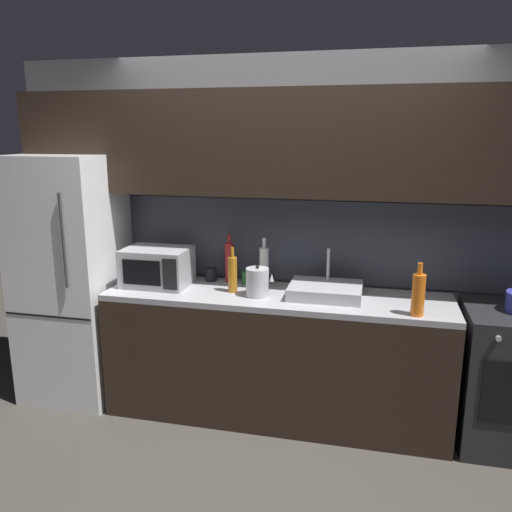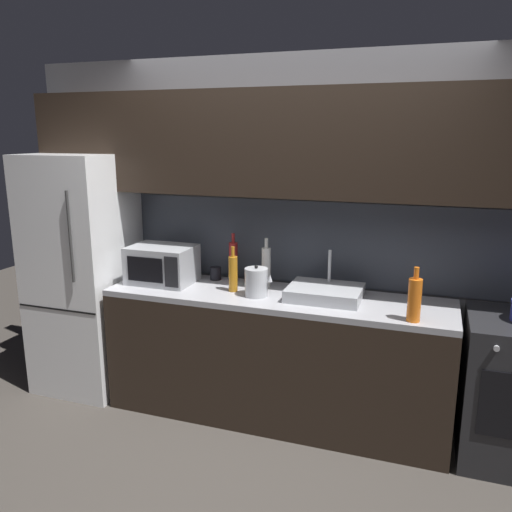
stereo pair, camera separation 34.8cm
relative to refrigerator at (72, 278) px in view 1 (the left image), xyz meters
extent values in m
plane|color=#3D3833|center=(1.55, -0.90, -0.91)|extent=(10.00, 10.00, 0.00)
cube|color=slate|center=(1.55, 0.40, 0.34)|extent=(4.09, 0.10, 2.50)
cube|color=#3D424C|center=(1.55, 0.35, 0.29)|extent=(4.09, 0.01, 0.60)
cube|color=black|center=(1.55, 0.18, 0.99)|extent=(3.76, 0.34, 0.70)
cube|color=black|center=(1.55, 0.00, -0.48)|extent=(2.35, 0.60, 0.86)
cube|color=#9E9EA3|center=(1.55, 0.00, -0.03)|extent=(2.35, 0.60, 0.04)
cube|color=white|center=(0.00, 0.00, 0.00)|extent=(0.68, 0.66, 1.82)
cube|color=black|center=(0.00, -0.33, -0.18)|extent=(0.67, 0.00, 0.01)
cylinder|color=#333333|center=(0.19, -0.35, 0.36)|extent=(0.02, 0.02, 0.64)
cube|color=#232326|center=(3.07, 0.00, -0.46)|extent=(0.60, 0.60, 0.90)
cylinder|color=#B2B2B7|center=(2.90, -0.31, -0.08)|extent=(0.03, 0.02, 0.03)
cube|color=#A8AAAF|center=(0.68, 0.02, 0.12)|extent=(0.46, 0.34, 0.27)
cube|color=black|center=(0.64, -0.15, 0.12)|extent=(0.28, 0.01, 0.18)
cube|color=black|center=(0.85, -0.15, 0.12)|extent=(0.10, 0.01, 0.22)
cube|color=#ADAFB5|center=(1.88, 0.03, 0.03)|extent=(0.48, 0.38, 0.08)
cylinder|color=silver|center=(1.88, 0.16, 0.18)|extent=(0.02, 0.02, 0.22)
cylinder|color=#B7BABF|center=(1.44, -0.07, 0.09)|extent=(0.16, 0.16, 0.19)
sphere|color=black|center=(1.44, -0.07, 0.19)|extent=(0.02, 0.02, 0.02)
cone|color=#B7BABF|center=(1.53, -0.07, 0.12)|extent=(0.03, 0.03, 0.05)
cylinder|color=silver|center=(1.43, 0.16, 0.13)|extent=(0.07, 0.07, 0.28)
cylinder|color=silver|center=(1.43, 0.16, 0.31)|extent=(0.03, 0.03, 0.07)
cylinder|color=orange|center=(2.45, -0.22, 0.12)|extent=(0.08, 0.08, 0.25)
cylinder|color=orange|center=(2.45, -0.22, 0.28)|extent=(0.03, 0.03, 0.07)
cylinder|color=#B27019|center=(1.25, -0.02, 0.11)|extent=(0.06, 0.06, 0.25)
cylinder|color=#B27019|center=(1.25, -0.02, 0.27)|extent=(0.02, 0.02, 0.07)
cylinder|color=#A82323|center=(1.16, 0.22, 0.13)|extent=(0.06, 0.06, 0.29)
cylinder|color=#A82323|center=(1.16, 0.22, 0.31)|extent=(0.02, 0.02, 0.07)
cylinder|color=#1E6B2D|center=(1.30, 0.20, 0.03)|extent=(0.08, 0.08, 0.09)
cylinder|color=black|center=(1.02, 0.21, 0.04)|extent=(0.08, 0.08, 0.10)
camera|label=1|loc=(2.19, -3.30, 1.06)|focal=36.26mm
camera|label=2|loc=(2.52, -3.20, 1.06)|focal=36.26mm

